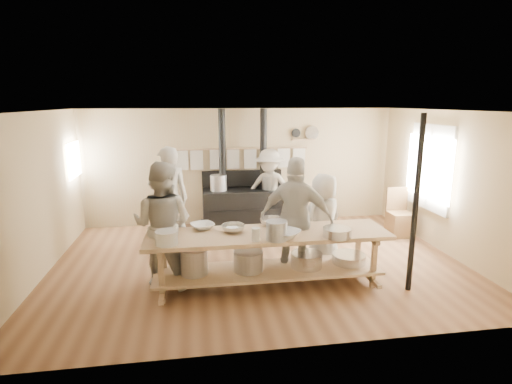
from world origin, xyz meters
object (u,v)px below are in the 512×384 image
at_px(cook_left, 162,225).
at_px(cook_by_window, 269,189).
at_px(chair, 400,222).
at_px(prep_table, 267,253).
at_px(cook_right, 296,219).
at_px(cook_far_left, 169,200).
at_px(roasting_pan, 294,222).
at_px(stove, 243,204).
at_px(cook_center, 323,220).

xyz_separation_m(cook_left, cook_by_window, (2.10, 2.57, -0.08)).
xyz_separation_m(cook_left, chair, (4.70, 1.62, -0.66)).
bearing_deg(prep_table, cook_right, 23.35).
xyz_separation_m(cook_far_left, roasting_pan, (2.01, -1.38, -0.09)).
distance_m(cook_left, cook_by_window, 3.32).
xyz_separation_m(stove, cook_center, (1.08, -2.34, 0.27)).
bearing_deg(prep_table, cook_center, 32.25).
bearing_deg(cook_far_left, prep_table, 119.77).
height_order(stove, cook_right, stove).
bearing_deg(cook_by_window, cook_right, -67.22).
xyz_separation_m(cook_far_left, cook_center, (2.61, -1.02, -0.20)).
xyz_separation_m(cook_center, chair, (2.08, 1.22, -0.50)).
height_order(cook_center, roasting_pan, cook_center).
height_order(stove, roasting_pan, stove).
bearing_deg(stove, cook_right, -80.24).
height_order(cook_right, roasting_pan, cook_right).
relative_size(cook_left, cook_right, 0.98).
bearing_deg(cook_far_left, cook_left, 77.31).
relative_size(cook_center, roasting_pan, 3.84).
relative_size(cook_by_window, roasting_pan, 4.22).
bearing_deg(prep_table, cook_by_window, 78.87).
bearing_deg(chair, stove, 161.50).
distance_m(stove, roasting_pan, 2.76).
xyz_separation_m(stove, cook_right, (0.48, -2.81, 0.45)).
bearing_deg(cook_right, roasting_pan, -67.59).
relative_size(cook_left, cook_by_window, 1.09).
bearing_deg(stove, cook_far_left, -139.34).
relative_size(cook_left, cook_center, 1.20).
distance_m(cook_center, cook_right, 0.78).
relative_size(stove, cook_center, 1.64).
distance_m(prep_table, roasting_pan, 0.70).
xyz_separation_m(cook_far_left, chair, (4.68, 0.20, -0.70)).
bearing_deg(prep_table, stove, 89.96).
xyz_separation_m(cook_by_window, chair, (2.60, -0.94, -0.58)).
distance_m(prep_table, cook_right, 0.69).
xyz_separation_m(prep_table, cook_left, (-1.54, 0.28, 0.43)).
height_order(cook_far_left, cook_right, cook_far_left).
bearing_deg(chair, cook_far_left, -176.66).
relative_size(stove, cook_left, 1.36).
distance_m(cook_by_window, roasting_pan, 2.52).
relative_size(cook_center, cook_right, 0.82).
bearing_deg(chair, cook_left, -160.04).
relative_size(cook_left, roasting_pan, 4.62).
height_order(stove, chair, stove).
bearing_deg(chair, roasting_pan, -148.57).
distance_m(stove, cook_by_window, 0.68).
bearing_deg(chair, cook_by_window, 160.94).
distance_m(stove, chair, 3.35).
distance_m(cook_left, chair, 5.02).
xyz_separation_m(cook_right, chair, (2.67, 1.70, -0.68)).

